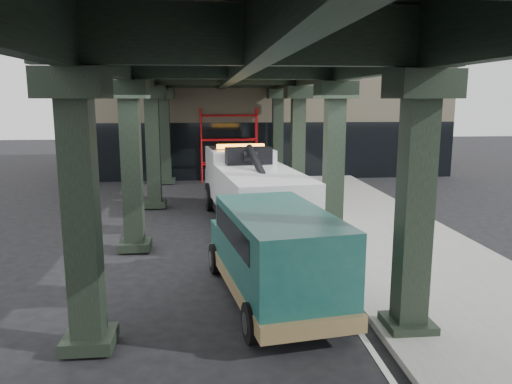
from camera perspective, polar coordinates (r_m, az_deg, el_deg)
ground at (r=13.52m, az=-0.17°, el=-8.82°), size 90.00×90.00×0.00m
sidewalk at (r=16.37m, az=15.09°, el=-5.43°), size 5.00×40.00×0.15m
lane_stripe at (r=15.63m, az=5.37°, el=-6.12°), size 0.12×38.00×0.01m
viaduct at (r=14.74m, az=-2.55°, el=14.36°), size 7.40×32.00×6.40m
building at (r=32.85m, az=-0.04°, el=9.76°), size 22.00×10.00×8.00m
scaffolding at (r=27.46m, az=-3.11°, el=5.62°), size 3.08×0.88×4.00m
tow_truck at (r=18.04m, az=-0.62°, el=0.75°), size 3.43×9.00×2.88m
towed_van at (r=11.07m, az=2.12°, el=-6.91°), size 2.82×5.58×2.17m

